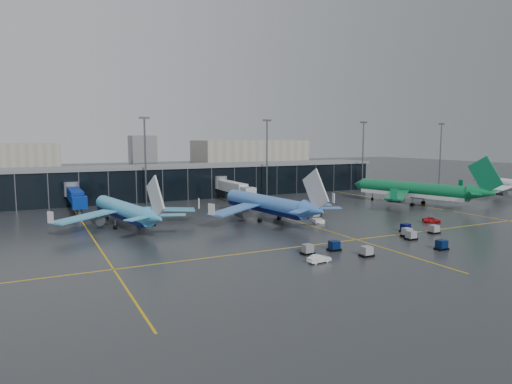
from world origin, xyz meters
name	(u,v)px	position (x,y,z in m)	size (l,w,h in m)	color
ground	(273,230)	(0.00, 0.00, 0.00)	(600.00, 600.00, 0.00)	#282B2D
terminal_pier	(183,181)	(0.00, 62.00, 5.42)	(142.00, 17.00, 10.70)	black
jet_bridges	(75,196)	(-35.00, 42.99, 4.55)	(94.00, 27.50, 7.20)	#595B60
flood_masts	(210,156)	(5.00, 50.00, 13.81)	(203.00, 0.50, 25.50)	#595B60
distant_hangars	(164,152)	(49.94, 270.08, 8.79)	(260.00, 71.00, 22.00)	#B2AD99
taxi_lines	(288,219)	(10.00, 10.61, 0.01)	(220.00, 120.00, 0.02)	gold
airliner_arkefly	(123,200)	(-27.32, 18.26, 5.86)	(33.46, 38.10, 11.71)	#44AFE2
airliner_klm_near	(265,194)	(4.32, 11.89, 6.22)	(35.53, 40.46, 12.44)	#4078D2
airliner_aer_lingus	(412,181)	(54.58, 15.31, 6.99)	(39.94, 45.49, 13.98)	#0C6A3A
baggage_carts	(391,239)	(13.70, -20.34, 0.76)	(34.55, 15.78, 1.70)	black
mobile_airstair	(318,219)	(13.68, 3.37, 0.77)	(2.92, 3.65, 3.45)	white
service_van_red	(432,220)	(36.72, -8.76, 0.69)	(1.63, 4.06, 1.38)	#AC0D11
service_van_white	(319,259)	(-5.67, -25.42, 0.65)	(1.38, 3.94, 1.30)	silver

